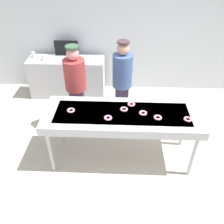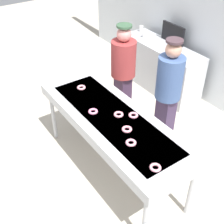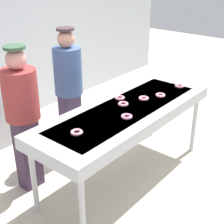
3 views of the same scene
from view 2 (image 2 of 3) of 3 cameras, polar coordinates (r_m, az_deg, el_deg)
ground_plane at (r=4.24m, az=0.09°, el=-10.76°), size 16.00×16.00×0.00m
fryer_conveyor at (r=3.66m, az=0.11°, el=-1.73°), size 2.33×0.83×0.92m
strawberry_donut_0 at (r=3.68m, az=-3.60°, el=0.10°), size 0.15×0.15×0.03m
strawberry_donut_1 at (r=4.15m, az=-5.83°, el=4.63°), size 0.13×0.13×0.03m
strawberry_donut_2 at (r=3.62m, az=1.26°, el=-0.48°), size 0.15×0.15×0.03m
strawberry_donut_3 at (r=3.41m, az=2.84°, el=-3.28°), size 0.16×0.16×0.03m
strawberry_donut_4 at (r=3.01m, az=8.21°, el=-10.37°), size 0.16×0.16×0.03m
strawberry_donut_5 at (r=3.24m, az=3.60°, el=-5.82°), size 0.13×0.13×0.03m
strawberry_donut_6 at (r=3.62m, az=4.06°, el=-0.62°), size 0.16×0.16×0.03m
worker_baker at (r=4.09m, az=10.58°, el=4.00°), size 0.35×0.35×1.68m
worker_assistant at (r=4.53m, az=2.14°, el=7.93°), size 0.37×0.37×1.64m
prep_counter at (r=5.75m, az=9.16°, el=8.35°), size 1.67×0.53×0.88m
paper_cup_0 at (r=6.07m, az=5.55°, el=15.40°), size 0.08×0.08×0.12m
paper_cup_1 at (r=5.82m, az=6.15°, el=14.38°), size 0.08×0.08×0.12m
menu_display at (r=5.64m, az=11.44°, el=14.35°), size 0.52×0.04×0.34m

